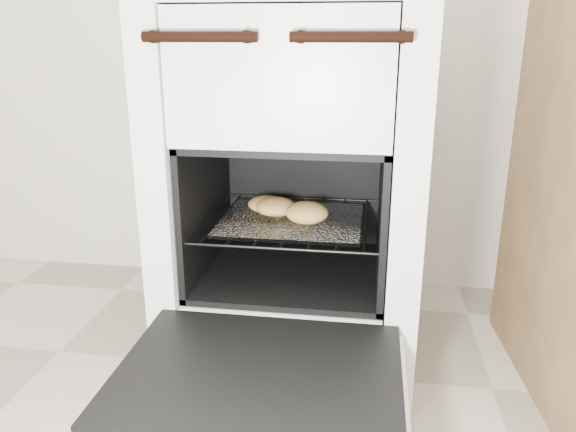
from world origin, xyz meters
name	(u,v)px	position (x,y,z in m)	size (l,w,h in m)	color
stove	(297,180)	(-0.12, 1.20, 0.41)	(0.54, 0.60, 0.83)	silver
oven_door	(259,378)	(-0.12, 0.74, 0.18)	(0.49, 0.38, 0.03)	black
oven_rack	(293,220)	(-0.12, 1.14, 0.33)	(0.39, 0.38, 0.01)	black
foil_sheet	(292,220)	(-0.12, 1.12, 0.33)	(0.31, 0.27, 0.01)	white
baked_rolls	(285,208)	(-0.13, 1.13, 0.36)	(0.20, 0.17, 0.05)	tan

